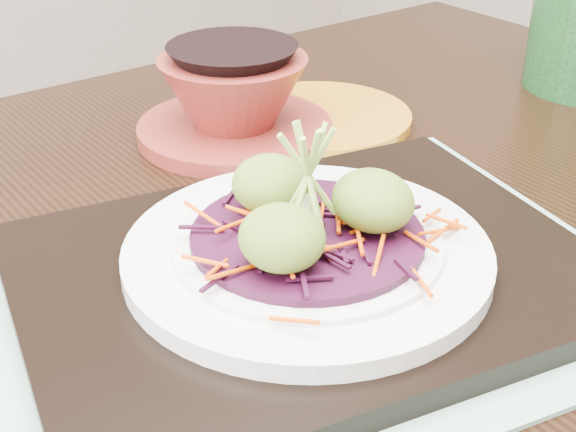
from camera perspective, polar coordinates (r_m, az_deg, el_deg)
dining_table at (r=0.62m, az=-3.11°, el=-12.15°), size 1.31×0.89×0.80m
placemat at (r=0.54m, az=1.34°, el=-4.95°), size 0.49×0.42×0.00m
serving_tray at (r=0.53m, az=1.35°, el=-4.04°), size 0.42×0.36×0.02m
white_plate at (r=0.52m, az=1.37°, el=-2.55°), size 0.24×0.24×0.02m
cabbage_bed at (r=0.52m, az=1.39°, el=-1.40°), size 0.15×0.15×0.01m
carrot_julienne at (r=0.51m, az=1.40°, el=-0.69°), size 0.19×0.19×0.01m
guacamole_scoops at (r=0.51m, az=1.46°, el=0.65°), size 0.13×0.12×0.04m
scallion_garnish at (r=0.50m, az=1.44°, el=2.54°), size 0.06×0.06×0.08m
terracotta_bowl_set at (r=0.75m, az=-3.86°, el=8.07°), size 0.18×0.18×0.08m
yellow_plate at (r=0.79m, az=2.24°, el=6.99°), size 0.18×0.18×0.01m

